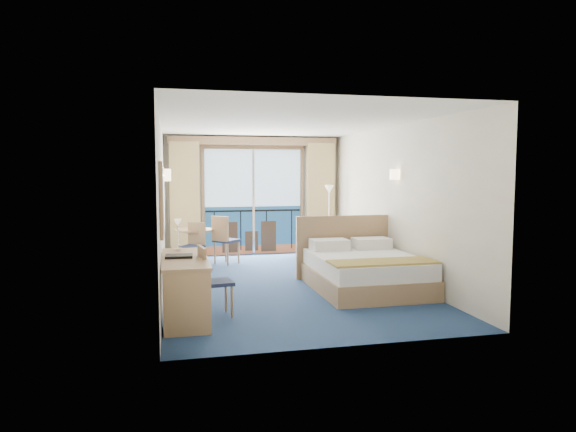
% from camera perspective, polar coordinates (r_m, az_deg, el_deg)
% --- Properties ---
extents(floor, '(6.50, 6.50, 0.00)m').
position_cam_1_polar(floor, '(8.83, -0.45, -7.47)').
color(floor, navy).
rests_on(floor, ground).
extents(room_walls, '(4.04, 6.54, 2.72)m').
position_cam_1_polar(room_walls, '(8.62, -0.46, 4.15)').
color(room_walls, '#EEE7CF').
rests_on(room_walls, ground).
extents(balcony_door, '(2.36, 0.03, 2.52)m').
position_cam_1_polar(balcony_door, '(11.80, -3.89, 1.29)').
color(balcony_door, navy).
rests_on(balcony_door, room_walls).
extents(curtain_left, '(0.65, 0.22, 2.55)m').
position_cam_1_polar(curtain_left, '(11.51, -11.39, 1.76)').
color(curtain_left, tan).
rests_on(curtain_left, room_walls).
extents(curtain_right, '(0.65, 0.22, 2.55)m').
position_cam_1_polar(curtain_right, '(12.00, 3.58, 1.98)').
color(curtain_right, tan).
rests_on(curtain_right, room_walls).
extents(pelmet, '(3.80, 0.25, 0.18)m').
position_cam_1_polar(pelmet, '(11.68, -3.81, 8.30)').
color(pelmet, '#A17857').
rests_on(pelmet, room_walls).
extents(mirror, '(0.05, 1.25, 0.95)m').
position_cam_1_polar(mirror, '(6.92, -13.81, 1.91)').
color(mirror, '#A17857').
rests_on(mirror, room_walls).
extents(wall_print, '(0.04, 0.42, 0.52)m').
position_cam_1_polar(wall_print, '(8.87, -13.65, 2.89)').
color(wall_print, '#A17857').
rests_on(wall_print, room_walls).
extents(sconce_left, '(0.18, 0.18, 0.18)m').
position_cam_1_polar(sconce_left, '(7.81, -13.54, 4.46)').
color(sconce_left, beige).
rests_on(sconce_left, room_walls).
extents(sconce_right, '(0.18, 0.18, 0.18)m').
position_cam_1_polar(sconce_right, '(9.10, 11.80, 4.55)').
color(sconce_right, beige).
rests_on(sconce_right, room_walls).
extents(bed, '(1.77, 2.11, 1.11)m').
position_cam_1_polar(bed, '(8.43, 8.44, -5.95)').
color(bed, '#A17857').
rests_on(bed, ground).
extents(nightstand, '(0.47, 0.44, 0.61)m').
position_cam_1_polar(nightstand, '(9.78, 8.93, -4.48)').
color(nightstand, '#A37D56').
rests_on(nightstand, ground).
extents(phone, '(0.19, 0.16, 0.08)m').
position_cam_1_polar(phone, '(9.73, 8.73, -2.48)').
color(phone, white).
rests_on(phone, nightstand).
extents(armchair, '(0.95, 0.96, 0.76)m').
position_cam_1_polar(armchair, '(11.09, 4.32, -2.92)').
color(armchair, '#40464E').
rests_on(armchair, ground).
extents(floor_lamp, '(0.22, 0.22, 1.59)m').
position_cam_1_polar(floor_lamp, '(11.58, 4.59, 1.53)').
color(floor_lamp, silver).
rests_on(floor_lamp, ground).
extents(desk, '(0.58, 1.69, 0.79)m').
position_cam_1_polar(desk, '(6.44, -11.24, -8.27)').
color(desk, '#A17857').
rests_on(desk, ground).
extents(desk_chair, '(0.46, 0.45, 0.93)m').
position_cam_1_polar(desk_chair, '(6.82, -8.62, -6.73)').
color(desk_chair, '#1C2543').
rests_on(desk_chair, ground).
extents(folder, '(0.36, 0.28, 0.03)m').
position_cam_1_polar(folder, '(6.82, -12.02, -4.38)').
color(folder, black).
rests_on(folder, desk).
extents(desk_lamp, '(0.11, 0.11, 0.43)m').
position_cam_1_polar(desk_lamp, '(7.35, -12.13, -1.33)').
color(desk_lamp, silver).
rests_on(desk_lamp, desk).
extents(round_table, '(0.80, 0.80, 0.72)m').
position_cam_1_polar(round_table, '(10.70, -10.34, -2.38)').
color(round_table, '#A17857').
rests_on(round_table, ground).
extents(table_chair_a, '(0.61, 0.61, 1.00)m').
position_cam_1_polar(table_chair_a, '(10.59, -7.14, -2.33)').
color(table_chair_a, '#1C2543').
rests_on(table_chair_a, ground).
extents(table_chair_b, '(0.54, 0.54, 0.90)m').
position_cam_1_polar(table_chair_b, '(10.28, -10.38, -2.91)').
color(table_chair_b, '#1C2543').
rests_on(table_chair_b, ground).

